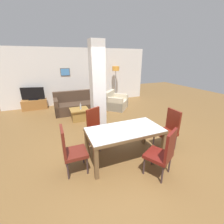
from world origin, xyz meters
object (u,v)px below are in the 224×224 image
object	(u,v)px
dining_chair_head_right	(169,128)
armchair	(116,103)
dining_chair_head_left	(70,149)
sofa	(79,105)
floor_lamp	(116,72)
coffee_table	(80,114)
tv_stand	(35,104)
dining_chair_far_left	(97,126)
bottle	(81,107)
dining_table	(125,135)
dining_chair_near_right	(163,152)
tv_screen	(33,94)

from	to	relation	value
dining_chair_head_right	armchair	size ratio (longest dim) A/B	0.81
dining_chair_head_right	dining_chair_head_left	size ratio (longest dim) A/B	1.00
dining_chair_head_right	sofa	bearing A→B (deg)	24.18
sofa	floor_lamp	bearing A→B (deg)	-156.21
coffee_table	tv_stand	distance (m)	2.64
dining_chair_far_left	bottle	size ratio (longest dim) A/B	4.04
dining_chair_head_right	dining_chair_far_left	size ratio (longest dim) A/B	1.00
coffee_table	dining_table	bearing A→B (deg)	-79.05
dining_table	floor_lamp	size ratio (longest dim) A/B	0.92
bottle	coffee_table	bearing A→B (deg)	128.33
dining_chair_near_right	armchair	distance (m)	4.31
dining_chair_head_right	tv_stand	world-z (taller)	dining_chair_head_right
dining_chair_far_left	armchair	xyz separation A→B (m)	(1.70, 2.63, -0.26)
bottle	dining_chair_head_right	bearing A→B (deg)	-56.80
dining_table	dining_chair_far_left	size ratio (longest dim) A/B	1.66
tv_stand	tv_screen	bearing A→B (deg)	180.00
dining_table	dining_chair_head_left	world-z (taller)	dining_chair_head_left
dining_chair_head_right	dining_chair_head_left	world-z (taller)	same
dining_chair_far_left	floor_lamp	distance (m)	4.55
sofa	armchair	size ratio (longest dim) A/B	1.58
floor_lamp	sofa	bearing A→B (deg)	-156.21
dining_chair_head_right	dining_chair_far_left	world-z (taller)	same
armchair	floor_lamp	distance (m)	1.83
bottle	floor_lamp	xyz separation A→B (m)	(2.28, 1.97, 1.03)
dining_table	coffee_table	bearing A→B (deg)	100.95
sofa	dining_chair_head_left	bearing A→B (deg)	77.34
dining_chair_head_right	sofa	xyz separation A→B (m)	(-1.65, 3.67, -0.24)
dining_table	coffee_table	world-z (taller)	dining_table
dining_table	dining_chair_head_right	world-z (taller)	dining_chair_head_right
tv_screen	dining_chair_near_right	bearing A→B (deg)	128.51
sofa	bottle	size ratio (longest dim) A/B	7.90
armchair	dining_chair_head_right	bearing A→B (deg)	42.79
armchair	tv_screen	bearing A→B (deg)	-68.16
dining_chair_near_right	coffee_table	world-z (taller)	dining_chair_near_right
dining_chair_far_left	bottle	world-z (taller)	dining_chair_far_left
dining_chair_far_left	sofa	size ratio (longest dim) A/B	0.51
armchair	dining_chair_near_right	bearing A→B (deg)	31.50
coffee_table	tv_screen	distance (m)	2.68
dining_chair_near_right	coffee_table	xyz separation A→B (m)	(-0.95, 3.51, -0.32)
dining_chair_head_right	coffee_table	xyz separation A→B (m)	(-1.79, 2.73, -0.32)
dining_chair_head_left	coffee_table	xyz separation A→B (m)	(0.68, 2.73, -0.32)
tv_screen	coffee_table	bearing A→B (deg)	142.46
bottle	dining_chair_head_left	bearing A→B (deg)	-105.32
dining_table	dining_chair_near_right	distance (m)	0.89
coffee_table	dining_chair_head_right	bearing A→B (deg)	-56.67
coffee_table	dining_chair_head_left	bearing A→B (deg)	-103.99
dining_chair_head_right	tv_screen	size ratio (longest dim) A/B	1.06
dining_table	floor_lamp	distance (m)	5.07
tv_stand	floor_lamp	distance (m)	4.21
dining_chair_head_left	tv_screen	world-z (taller)	dining_chair_head_left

